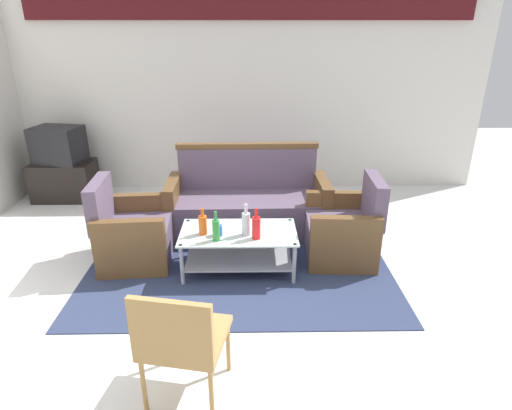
% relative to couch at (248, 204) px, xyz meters
% --- Properties ---
extents(ground_plane, '(14.00, 14.00, 0.00)m').
position_rel_couch_xyz_m(ground_plane, '(0.05, -1.51, -0.32)').
color(ground_plane, white).
extents(wall_back, '(6.52, 0.19, 2.80)m').
position_rel_couch_xyz_m(wall_back, '(0.05, 1.54, 1.16)').
color(wall_back, silver).
rests_on(wall_back, ground).
extents(rug, '(2.94, 2.25, 0.01)m').
position_rel_couch_xyz_m(rug, '(-0.09, -0.73, -0.31)').
color(rug, '#2D3856').
rests_on(rug, ground).
extents(couch, '(1.81, 0.77, 0.96)m').
position_rel_couch_xyz_m(couch, '(0.00, 0.00, 0.00)').
color(couch, '#5B4C60').
rests_on(couch, rug).
extents(armchair_left, '(0.75, 0.80, 0.85)m').
position_rel_couch_xyz_m(armchair_left, '(-1.15, -0.70, -0.03)').
color(armchair_left, '#5B4C60').
rests_on(armchair_left, rug).
extents(armchair_right, '(0.74, 0.79, 0.85)m').
position_rel_couch_xyz_m(armchair_right, '(0.97, -0.66, -0.03)').
color(armchair_right, '#5B4C60').
rests_on(armchair_right, rug).
extents(coffee_table, '(1.10, 0.60, 0.40)m').
position_rel_couch_xyz_m(coffee_table, '(-0.09, -0.91, -0.04)').
color(coffee_table, silver).
rests_on(coffee_table, rug).
extents(bottle_clear, '(0.08, 0.08, 0.31)m').
position_rel_couch_xyz_m(bottle_clear, '(-0.02, -0.97, 0.21)').
color(bottle_clear, silver).
rests_on(bottle_clear, coffee_table).
extents(bottle_orange, '(0.08, 0.08, 0.26)m').
position_rel_couch_xyz_m(bottle_orange, '(-0.42, -0.95, 0.19)').
color(bottle_orange, '#D85919').
rests_on(bottle_orange, coffee_table).
extents(bottle_green, '(0.07, 0.07, 0.28)m').
position_rel_couch_xyz_m(bottle_green, '(-0.28, -1.08, 0.20)').
color(bottle_green, '#2D8C38').
rests_on(bottle_green, coffee_table).
extents(bottle_red, '(0.08, 0.08, 0.30)m').
position_rel_couch_xyz_m(bottle_red, '(0.08, -1.04, 0.21)').
color(bottle_red, red).
rests_on(bottle_red, coffee_table).
extents(cup, '(0.08, 0.08, 0.10)m').
position_rel_couch_xyz_m(cup, '(-0.28, -0.98, 0.14)').
color(cup, '#2659A5').
rests_on(cup, coffee_table).
extents(tv_stand, '(0.80, 0.50, 0.52)m').
position_rel_couch_xyz_m(tv_stand, '(-2.52, 1.04, -0.06)').
color(tv_stand, black).
rests_on(tv_stand, ground).
extents(television, '(0.67, 0.54, 0.48)m').
position_rel_couch_xyz_m(television, '(-2.52, 1.04, 0.44)').
color(television, black).
rests_on(television, tv_stand).
extents(wicker_chair, '(0.56, 0.56, 0.84)m').
position_rel_couch_xyz_m(wicker_chair, '(-0.39, -2.49, 0.18)').
color(wicker_chair, '#AD844C').
rests_on(wicker_chair, ground).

